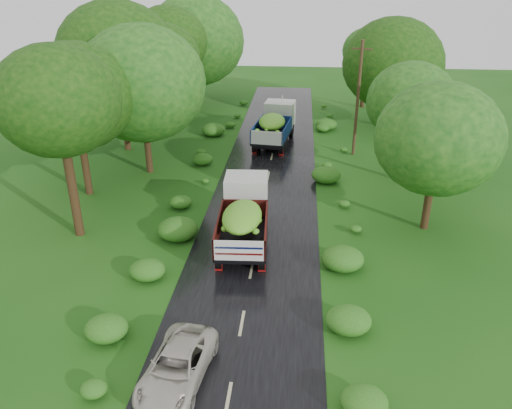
# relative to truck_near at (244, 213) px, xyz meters

# --- Properties ---
(ground) EXTENTS (120.00, 120.00, 0.00)m
(ground) POSITION_rel_truck_near_xyz_m (0.65, -6.83, -1.59)
(ground) COLOR #154A0F
(ground) RESTS_ON ground
(road) EXTENTS (6.50, 80.00, 0.02)m
(road) POSITION_rel_truck_near_xyz_m (0.65, -1.83, -1.58)
(road) COLOR black
(road) RESTS_ON ground
(road_lines) EXTENTS (0.12, 69.60, 0.00)m
(road_lines) POSITION_rel_truck_near_xyz_m (0.65, -0.83, -1.57)
(road_lines) COLOR #BFB78C
(road_lines) RESTS_ON road
(truck_near) EXTENTS (2.66, 6.79, 2.81)m
(truck_near) POSITION_rel_truck_near_xyz_m (0.00, 0.00, 0.00)
(truck_near) COLOR black
(truck_near) RESTS_ON ground
(truck_far) EXTENTS (3.31, 7.22, 2.93)m
(truck_far) POSITION_rel_truck_near_xyz_m (0.71, 16.64, 0.06)
(truck_far) COLOR black
(truck_far) RESTS_ON ground
(car) EXTENTS (2.43, 4.38, 1.16)m
(car) POSITION_rel_truck_near_xyz_m (-1.20, -10.04, -0.99)
(car) COLOR beige
(car) RESTS_ON road
(utility_pole) EXTENTS (1.45, 0.56, 8.51)m
(utility_pole) POSITION_rel_truck_near_xyz_m (6.88, 14.25, 2.79)
(utility_pole) COLOR #382616
(utility_pole) RESTS_ON ground
(trees_left) EXTENTS (7.29, 33.71, 9.08)m
(trees_left) POSITION_rel_truck_near_xyz_m (-9.21, 15.77, 4.96)
(trees_left) COLOR black
(trees_left) RESTS_ON ground
(trees_right) EXTENTS (5.06, 30.46, 7.48)m
(trees_right) POSITION_rel_truck_near_xyz_m (9.91, 15.82, 3.79)
(trees_right) COLOR black
(trees_right) RESTS_ON ground
(shrubs) EXTENTS (11.90, 44.00, 0.70)m
(shrubs) POSITION_rel_truck_near_xyz_m (0.65, 7.17, -1.24)
(shrubs) COLOR #1E6417
(shrubs) RESTS_ON ground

